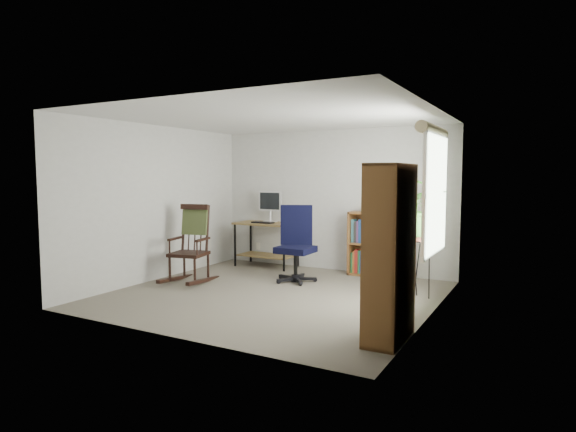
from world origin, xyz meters
The scene contains 18 objects.
floor centered at (0.00, 0.00, 0.00)m, with size 4.20×4.00×0.00m, color slate.
ceiling centered at (0.00, 0.00, 2.40)m, with size 4.20×4.00×0.00m, color silver.
wall_back centered at (0.00, 2.00, 1.20)m, with size 4.20×0.00×2.40m, color silver.
wall_front centered at (0.00, -2.00, 1.20)m, with size 4.20×0.00×2.40m, color silver.
wall_left centered at (-2.10, 0.00, 1.20)m, with size 0.00×4.00×2.40m, color silver.
wall_right centered at (2.10, 0.00, 1.20)m, with size 0.00×4.00×2.40m, color silver.
window centered at (2.06, 0.30, 1.40)m, with size 0.12×1.20×1.50m, color white, non-canonical shape.
desk centered at (-1.15, 1.70, 0.39)m, with size 1.09×0.60×0.79m, color olive, non-canonical shape.
monitor centered at (-1.15, 1.84, 1.07)m, with size 0.46×0.16×0.56m, color silver, non-canonical shape.
keyboard centered at (-1.15, 1.58, 0.80)m, with size 0.40×0.15×0.03m, color black.
office_chair centered at (-0.11, 0.84, 0.59)m, with size 0.65×0.65×1.19m, color black, non-canonical shape.
rocking_chair centered at (-1.52, 0.02, 0.60)m, with size 0.62×1.04×1.20m, color black, non-canonical shape.
low_bookshelf centered at (0.90, 1.82, 0.52)m, with size 0.98×0.33×1.04m, color brown, non-canonical shape.
tall_bookshelf centered at (1.92, -1.04, 0.87)m, with size 0.33×0.76×1.74m, color brown, non-canonical shape.
plant_stand centered at (1.80, 0.77, 0.45)m, with size 0.25×0.25×0.90m, color black, non-canonical shape.
spider_plant centered at (1.80, 0.77, 1.56)m, with size 1.69×1.88×1.46m, color #326925.
potted_plant_small centered at (1.18, 1.83, 1.09)m, with size 0.13×0.24×0.11m, color #326925.
framed_picture centered at (0.90, 1.97, 1.34)m, with size 0.32×0.04×0.32m, color black, non-canonical shape.
Camera 1 is at (3.27, -5.60, 1.64)m, focal length 30.00 mm.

